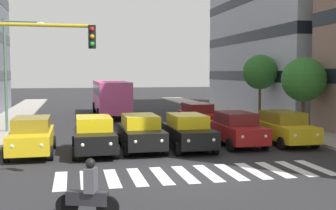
{
  "coord_description": "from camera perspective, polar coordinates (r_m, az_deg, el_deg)",
  "views": [
    {
      "loc": [
        4.47,
        15.28,
        3.8
      ],
      "look_at": [
        -0.19,
        -5.82,
        2.14
      ],
      "focal_mm": 46.16,
      "sensor_mm": 36.0,
      "label": 1
    }
  ],
  "objects": [
    {
      "name": "car_1",
      "position": [
        22.54,
        9.03,
        -3.09
      ],
      "size": [
        2.02,
        4.44,
        1.72
      ],
      "color": "maroon",
      "rests_on": "ground_plane"
    },
    {
      "name": "crosswalk_markings",
      "position": [
        16.37,
        3.8,
        -9.03
      ],
      "size": [
        10.35,
        2.8,
        0.01
      ],
      "color": "silver",
      "rests_on": "ground_plane"
    },
    {
      "name": "building_left_block_0",
      "position": [
        43.17,
        17.45,
        12.9
      ],
      "size": [
        11.93,
        19.44,
        20.67
      ],
      "color": "#ADB2BC",
      "rests_on": "ground_plane"
    },
    {
      "name": "motorcycle_with_rider",
      "position": [
        11.63,
        -10.48,
        -11.42
      ],
      "size": [
        1.63,
        0.68,
        1.57
      ],
      "color": "black",
      "rests_on": "ground_plane"
    },
    {
      "name": "car_4",
      "position": [
        20.38,
        -9.74,
        -3.89
      ],
      "size": [
        2.02,
        4.44,
        1.72
      ],
      "color": "black",
      "rests_on": "ground_plane"
    },
    {
      "name": "street_tree_2",
      "position": [
        33.88,
        12.07,
        4.27
      ],
      "size": [
        2.66,
        2.66,
        4.98
      ],
      "color": "#513823",
      "rests_on": "sidewalk_left"
    },
    {
      "name": "car_5",
      "position": [
        20.74,
        -17.55,
        -3.89
      ],
      "size": [
        2.02,
        4.44,
        1.72
      ],
      "color": "gold",
      "rests_on": "ground_plane"
    },
    {
      "name": "traffic_light_gantry",
      "position": [
        14.65,
        -20.05,
        3.59
      ],
      "size": [
        3.86,
        0.36,
        5.5
      ],
      "color": "#AD991E",
      "rests_on": "ground_plane"
    },
    {
      "name": "car_0",
      "position": [
        23.47,
        15.07,
        -2.89
      ],
      "size": [
        2.02,
        4.44,
        1.72
      ],
      "color": "gold",
      "rests_on": "ground_plane"
    },
    {
      "name": "bus_behind_traffic",
      "position": [
        37.59,
        -7.59,
        1.39
      ],
      "size": [
        2.78,
        10.5,
        3.0
      ],
      "color": "#DB5193",
      "rests_on": "ground_plane"
    },
    {
      "name": "car_row2_0",
      "position": [
        28.72,
        3.95,
        -1.44
      ],
      "size": [
        2.02,
        4.44,
        1.72
      ],
      "color": "maroon",
      "rests_on": "ground_plane"
    },
    {
      "name": "street_tree_1",
      "position": [
        27.64,
        17.5,
        3.21
      ],
      "size": [
        2.71,
        2.71,
        4.55
      ],
      "color": "#513823",
      "rests_on": "sidewalk_left"
    },
    {
      "name": "ground_plane",
      "position": [
        16.37,
        3.8,
        -9.04
      ],
      "size": [
        180.0,
        180.0,
        0.0
      ],
      "primitive_type": "plane",
      "color": "#262628"
    },
    {
      "name": "car_2",
      "position": [
        21.2,
        2.66,
        -3.52
      ],
      "size": [
        2.02,
        4.44,
        1.72
      ],
      "color": "black",
      "rests_on": "ground_plane"
    },
    {
      "name": "car_3",
      "position": [
        20.94,
        -3.62,
        -3.62
      ],
      "size": [
        2.02,
        4.44,
        1.72
      ],
      "color": "black",
      "rests_on": "ground_plane"
    },
    {
      "name": "street_lamp_right",
      "position": [
        28.14,
        -19.92,
        5.2
      ],
      "size": [
        2.46,
        0.28,
        6.87
      ],
      "color": "#4C6B56",
      "rests_on": "sidewalk_right"
    }
  ]
}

